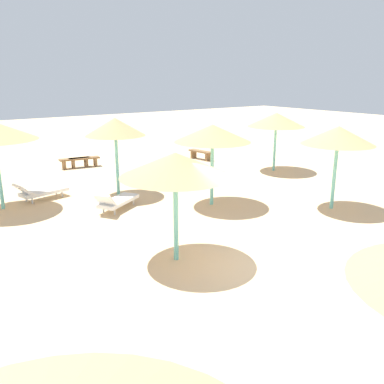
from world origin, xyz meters
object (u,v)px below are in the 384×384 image
at_px(parasol_8, 213,134).
at_px(bench_2, 84,160).
at_px(bench_0, 75,161).
at_px(parasol_5, 338,136).
at_px(parasol_6, 276,120).
at_px(parasol_9, 175,165).
at_px(lounger_0, 116,201).
at_px(parasol_0, 115,127).
at_px(bench_1, 201,153).
at_px(lounger_1, 41,191).

relative_size(parasol_8, bench_2, 1.83).
bearing_deg(bench_0, parasol_8, -78.12).
height_order(parasol_5, parasol_8, parasol_8).
distance_m(parasol_6, parasol_9, 10.86).
relative_size(parasol_9, lounger_0, 1.40).
height_order(parasol_0, bench_1, parasol_0).
bearing_deg(parasol_0, bench_0, 86.54).
bearing_deg(lounger_0, parasol_5, -34.00).
bearing_deg(parasol_0, parasol_6, -3.65).
bearing_deg(parasol_8, parasol_0, 125.51).
distance_m(parasol_5, parasol_6, 5.93).
height_order(parasol_9, bench_2, parasol_9).
bearing_deg(parasol_0, parasol_8, -54.49).
relative_size(parasol_5, parasol_8, 1.00).
xyz_separation_m(parasol_0, parasol_9, (-1.34, -6.11, -0.20)).
relative_size(lounger_0, bench_2, 1.24).
distance_m(parasol_0, parasol_8, 3.74).
bearing_deg(parasol_0, lounger_1, 158.39).
height_order(parasol_0, lounger_1, parasol_0).
relative_size(parasol_5, lounger_0, 1.47).
bearing_deg(bench_1, parasol_6, -73.36).
height_order(lounger_0, bench_2, lounger_0).
bearing_deg(parasol_6, lounger_0, -172.59).
bearing_deg(parasol_9, parasol_6, 31.04).
distance_m(parasol_5, parasol_9, 6.63).
relative_size(parasol_8, parasol_9, 1.05).
bearing_deg(parasol_9, lounger_0, 83.81).
xyz_separation_m(parasol_6, bench_1, (-1.27, 4.23, -2.08)).
bearing_deg(lounger_0, parasol_8, -24.62).
distance_m(parasol_6, bench_1, 4.88).
bearing_deg(bench_0, bench_1, -16.89).
height_order(parasol_5, bench_2, parasol_5).
distance_m(bench_0, bench_1, 6.65).
distance_m(parasol_0, parasol_9, 6.26).
relative_size(parasol_0, bench_0, 1.93).
bearing_deg(lounger_0, parasol_6, 7.41).
bearing_deg(parasol_0, bench_1, 29.06).
bearing_deg(lounger_1, bench_1, 16.05).
relative_size(parasol_8, lounger_1, 1.43).
xyz_separation_m(parasol_0, lounger_0, (-0.86, -1.66, -2.27)).
height_order(parasol_5, lounger_0, parasol_5).
height_order(parasol_0, parasol_5, parasol_0).
relative_size(lounger_1, bench_0, 1.30).
bearing_deg(lounger_1, lounger_0, -56.73).
bearing_deg(parasol_8, lounger_1, 139.59).
xyz_separation_m(parasol_5, lounger_0, (-6.14, 4.14, -2.19)).
bearing_deg(parasol_6, bench_2, 139.92).
height_order(bench_1, bench_2, same).
relative_size(bench_0, bench_2, 0.99).
distance_m(parasol_0, bench_0, 6.10).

